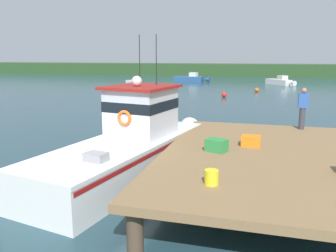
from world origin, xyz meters
TOP-DOWN VIEW (x-y plane):
  - ground_plane at (0.00, 0.00)m, footprint 200.00×200.00m
  - dock at (4.80, 0.00)m, footprint 6.00×9.00m
  - main_fishing_boat at (0.31, 0.75)m, footprint 4.03×9.97m
  - crate_stack_near_edge at (3.36, -0.15)m, footprint 0.72×0.64m
  - crate_single_by_cleat at (4.35, 0.76)m, footprint 0.61×0.46m
  - bait_bucket at (3.60, -2.92)m, footprint 0.32×0.32m
  - deckhand_by_the_boat at (6.19, 3.93)m, footprint 0.36×0.22m
  - moored_boat_far_left at (7.20, 40.83)m, footprint 4.07×4.64m
  - moored_boat_far_right at (-9.02, 24.30)m, footprint 4.16×5.38m
  - moored_boat_outer_mooring at (-6.17, 43.37)m, footprint 5.84×2.17m
  - mooring_buoy_inshore at (4.14, 29.92)m, footprint 0.47×0.47m
  - mooring_buoy_spare_mooring at (-2.03, 15.38)m, footprint 0.35×0.35m
  - mooring_buoy_channel_marker at (1.08, 23.90)m, footprint 0.52×0.52m
  - far_shoreline at (0.00, 62.00)m, footprint 120.00×8.00m

SIDE VIEW (x-z plane):
  - ground_plane at x=0.00m, z-range 0.00..0.00m
  - mooring_buoy_spare_mooring at x=-2.03m, z-range 0.00..0.35m
  - mooring_buoy_inshore at x=4.14m, z-range 0.00..0.47m
  - mooring_buoy_channel_marker at x=1.08m, z-range 0.00..0.52m
  - moored_boat_far_left at x=7.20m, z-range -0.21..1.11m
  - moored_boat_far_right at x=-9.02m, z-range -0.23..1.23m
  - moored_boat_outer_mooring at x=-6.17m, z-range -0.23..1.23m
  - main_fishing_boat at x=0.31m, z-range -1.39..3.41m
  - dock at x=4.80m, z-range 0.47..1.67m
  - far_shoreline at x=0.00m, z-range 0.00..2.40m
  - crate_single_by_cleat at x=4.35m, z-range 1.20..1.54m
  - bait_bucket at x=3.60m, z-range 1.20..1.54m
  - crate_stack_near_edge at x=3.36m, z-range 1.20..1.58m
  - deckhand_by_the_boat at x=6.19m, z-range 1.24..2.87m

